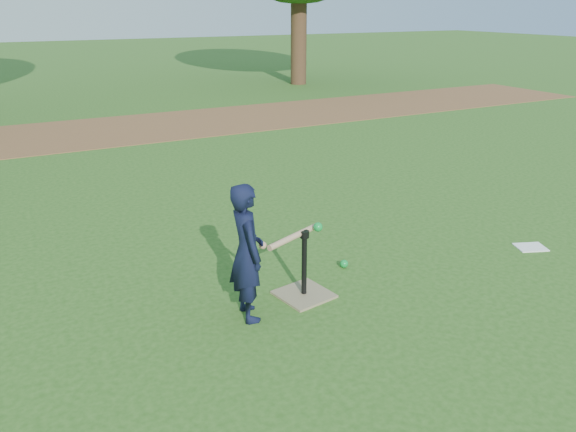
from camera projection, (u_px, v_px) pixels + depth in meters
name	position (u px, v px, depth m)	size (l,w,h in m)	color
ground	(308.00, 274.00, 5.33)	(80.00, 80.00, 0.00)	#285116
dirt_strip	(127.00, 129.00, 11.54)	(24.00, 3.00, 0.01)	brown
child	(247.00, 252.00, 4.43)	(0.42, 0.27, 1.14)	black
wiffle_ball_ground	(344.00, 264.00, 5.46)	(0.08, 0.08, 0.08)	#0D8F33
clipboard	(530.00, 247.00, 5.92)	(0.30, 0.23, 0.01)	white
batting_tee	(304.00, 284.00, 4.91)	(0.50, 0.50, 0.61)	#8C7A59
swing_action	(295.00, 236.00, 4.68)	(0.63, 0.28, 0.10)	tan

